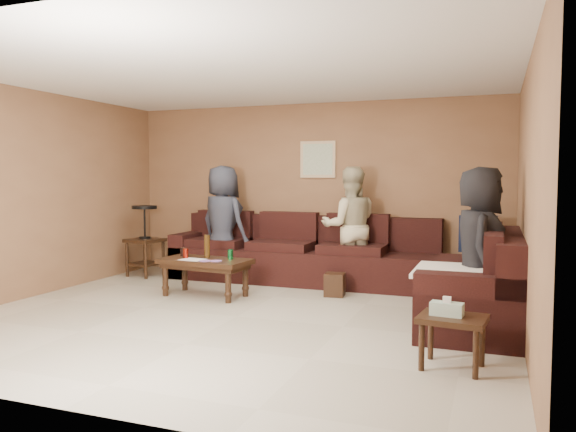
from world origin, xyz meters
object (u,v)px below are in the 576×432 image
object	(u,v)px
person_middle	(350,227)
person_right	(480,248)
end_table_left	(145,239)
waste_bin	(335,285)
side_table_right	(451,322)
sectional_sofa	(349,268)
coffee_table	(205,264)
person_left	(223,223)

from	to	relation	value
person_middle	person_right	distance (m)	2.32
end_table_left	waste_bin	distance (m)	3.03
waste_bin	side_table_right	bearing A→B (deg)	-55.19
sectional_sofa	coffee_table	size ratio (longest dim) A/B	4.09
side_table_right	waste_bin	size ratio (longest dim) A/B	1.97
sectional_sofa	side_table_right	size ratio (longest dim) A/B	8.48
waste_bin	person_left	size ratio (longest dim) A/B	0.17
side_table_right	person_left	size ratio (longest dim) A/B	0.34
coffee_table	side_table_right	xyz separation A→B (m)	(3.01, -1.64, -0.03)
person_left	side_table_right	bearing A→B (deg)	159.07
sectional_sofa	waste_bin	world-z (taller)	sectional_sofa
sectional_sofa	person_right	bearing A→B (deg)	-35.00
coffee_table	side_table_right	world-z (taller)	coffee_table
sectional_sofa	coffee_table	xyz separation A→B (m)	(-1.61, -0.74, 0.06)
waste_bin	sectional_sofa	bearing A→B (deg)	53.96
person_left	person_right	xyz separation A→B (m)	(3.48, -1.46, -0.03)
side_table_right	person_middle	world-z (taller)	person_middle
sectional_sofa	person_left	distance (m)	2.03
waste_bin	person_right	bearing A→B (deg)	-28.08
coffee_table	person_left	size ratio (longest dim) A/B	0.71
person_right	person_middle	bearing A→B (deg)	42.52
side_table_right	sectional_sofa	bearing A→B (deg)	120.29
waste_bin	person_left	distance (m)	2.00
person_left	coffee_table	bearing A→B (deg)	124.70
coffee_table	person_right	size ratio (longest dim) A/B	0.73
person_right	sectional_sofa	bearing A→B (deg)	51.25
coffee_table	end_table_left	world-z (taller)	end_table_left
person_middle	waste_bin	bearing A→B (deg)	68.53
side_table_right	waste_bin	distance (m)	2.68
side_table_right	end_table_left	bearing A→B (deg)	150.28
sectional_sofa	side_table_right	bearing A→B (deg)	-59.71
sectional_sofa	person_middle	size ratio (longest dim) A/B	2.93
waste_bin	coffee_table	bearing A→B (deg)	-159.43
end_table_left	waste_bin	bearing A→B (deg)	-7.22
sectional_sofa	person_middle	world-z (taller)	person_middle
sectional_sofa	waste_bin	bearing A→B (deg)	-126.04
person_middle	sectional_sofa	bearing A→B (deg)	82.96
side_table_right	person_right	world-z (taller)	person_right
sectional_sofa	person_left	xyz separation A→B (m)	(-1.93, 0.37, 0.48)
coffee_table	waste_bin	distance (m)	1.60
coffee_table	waste_bin	size ratio (longest dim) A/B	4.08
end_table_left	side_table_right	size ratio (longest dim) A/B	1.88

